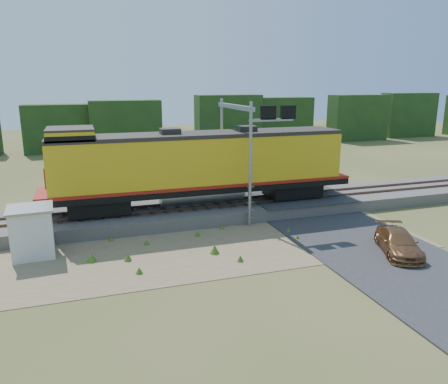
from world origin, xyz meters
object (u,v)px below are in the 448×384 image
object	(u,v)px
signal_gantry	(244,131)
car	(398,243)
shed	(32,232)
locomotive	(198,165)

from	to	relation	value
signal_gantry	car	xyz separation A→B (m)	(5.35, -8.74, -5.09)
shed	car	distance (m)	19.00
car	locomotive	bearing A→B (deg)	154.25
shed	locomotive	bearing A→B (deg)	17.50
shed	signal_gantry	bearing A→B (deg)	10.08
locomotive	signal_gantry	world-z (taller)	signal_gantry
shed	signal_gantry	distance (m)	13.84
locomotive	car	bearing A→B (deg)	-48.59
locomotive	signal_gantry	bearing A→B (deg)	-13.00
shed	car	bearing A→B (deg)	-20.82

